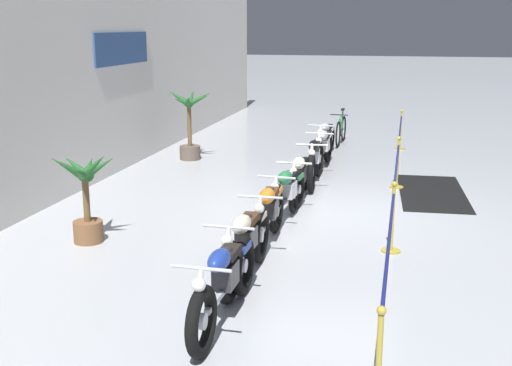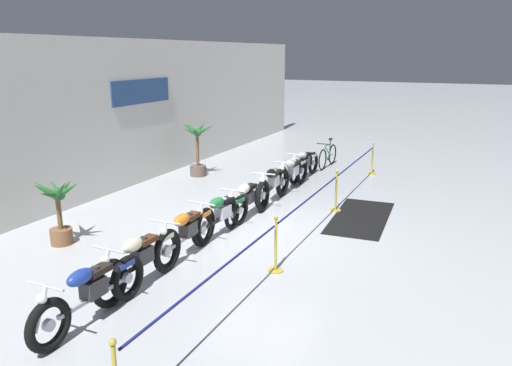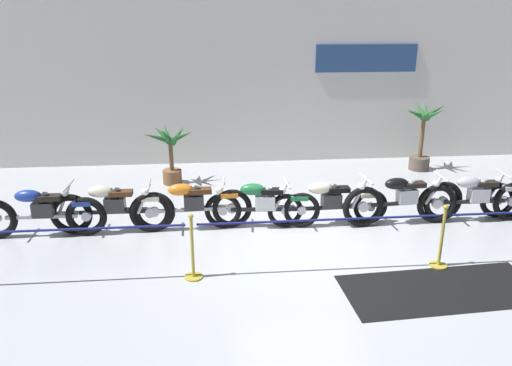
{
  "view_description": "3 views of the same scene",
  "coord_description": "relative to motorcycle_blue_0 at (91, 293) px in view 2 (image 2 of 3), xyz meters",
  "views": [
    {
      "loc": [
        -10.95,
        -1.21,
        3.21
      ],
      "look_at": [
        -1.35,
        1.04,
        0.78
      ],
      "focal_mm": 45.0,
      "sensor_mm": 36.0,
      "label": 1
    },
    {
      "loc": [
        -9.57,
        -4.24,
        3.8
      ],
      "look_at": [
        0.57,
        0.41,
        0.88
      ],
      "focal_mm": 35.0,
      "sensor_mm": 36.0,
      "label": 2
    },
    {
      "loc": [
        -1.59,
        -7.91,
        3.86
      ],
      "look_at": [
        -0.8,
        0.52,
        0.93
      ],
      "focal_mm": 35.0,
      "sensor_mm": 36.0,
      "label": 3
    }
  ],
  "objects": [
    {
      "name": "ground_plane",
      "position": [
        4.65,
        -0.63,
        -0.46
      ],
      "size": [
        120.0,
        120.0,
        0.0
      ],
      "primitive_type": "plane",
      "color": "#B2B7BC"
    },
    {
      "name": "back_wall",
      "position": [
        4.65,
        4.5,
        1.64
      ],
      "size": [
        28.0,
        0.29,
        4.2
      ],
      "color": "silver",
      "rests_on": "ground"
    },
    {
      "name": "motorcycle_blue_0",
      "position": [
        0.0,
        0.0,
        0.0
      ],
      "size": [
        2.3,
        0.62,
        0.94
      ],
      "color": "black",
      "rests_on": "ground"
    },
    {
      "name": "motorcycle_cream_1",
      "position": [
        1.24,
        0.07,
        0.01
      ],
      "size": [
        2.26,
        0.62,
        0.96
      ],
      "color": "black",
      "rests_on": "ground"
    },
    {
      "name": "motorcycle_orange_2",
      "position": [
        2.66,
        0.07,
        0.02
      ],
      "size": [
        2.26,
        0.62,
        0.95
      ],
      "color": "black",
      "rests_on": "ground"
    },
    {
      "name": "motorcycle_green_3",
      "position": [
        3.97,
        0.03,
        0.0
      ],
      "size": [
        2.16,
        0.62,
        0.92
      ],
      "color": "black",
      "rests_on": "ground"
    },
    {
      "name": "motorcycle_cream_4",
      "position": [
        5.22,
        0.02,
        0.0
      ],
      "size": [
        2.32,
        0.62,
        0.91
      ],
      "color": "black",
      "rests_on": "ground"
    },
    {
      "name": "motorcycle_black_5",
      "position": [
        6.66,
        -0.04,
        0.03
      ],
      "size": [
        2.41,
        0.62,
        0.98
      ],
      "color": "black",
      "rests_on": "ground"
    },
    {
      "name": "motorcycle_silver_6",
      "position": [
        8.06,
        -0.06,
        0.02
      ],
      "size": [
        2.28,
        0.62,
        0.96
      ],
      "color": "black",
      "rests_on": "ground"
    },
    {
      "name": "motorcycle_silver_7",
      "position": [
        9.39,
        0.06,
        0.0
      ],
      "size": [
        2.26,
        0.62,
        0.93
      ],
      "color": "black",
      "rests_on": "ground"
    },
    {
      "name": "bicycle",
      "position": [
        11.3,
        -0.13,
        -0.08
      ],
      "size": [
        1.73,
        0.48,
        0.96
      ],
      "color": "black",
      "rests_on": "ground"
    },
    {
      "name": "potted_palm_left_of_row",
      "position": [
        2.12,
        2.77,
        0.31
      ],
      "size": [
        1.16,
        1.01,
        1.47
      ],
      "color": "brown",
      "rests_on": "ground"
    },
    {
      "name": "potted_palm_right_of_row",
      "position": [
        8.37,
        3.27,
        0.43
      ],
      "size": [
        1.13,
        1.15,
        1.74
      ],
      "color": "brown",
      "rests_on": "ground"
    },
    {
      "name": "stanchion_far_left",
      "position": [
        3.19,
        -1.74,
        0.29
      ],
      "size": [
        12.46,
        0.28,
        1.05
      ],
      "color": "gold",
      "rests_on": "ground"
    },
    {
      "name": "stanchion_mid_left",
      "position": [
        2.73,
        -1.74,
        -0.1
      ],
      "size": [
        0.28,
        0.28,
        1.05
      ],
      "color": "gold",
      "rests_on": "ground"
    },
    {
      "name": "stanchion_mid_right",
      "position": [
        6.62,
        -1.74,
        -0.1
      ],
      "size": [
        0.28,
        0.28,
        1.05
      ],
      "color": "gold",
      "rests_on": "ground"
    },
    {
      "name": "stanchion_far_right",
      "position": [
        10.88,
        -1.74,
        -0.1
      ],
      "size": [
        0.28,
        0.28,
        1.05
      ],
      "color": "gold",
      "rests_on": "ground"
    },
    {
      "name": "floor_banner",
      "position": [
        6.38,
        -2.43,
        -0.46
      ],
      "size": [
        3.0,
        1.42,
        0.01
      ],
      "primitive_type": "cube",
      "rotation": [
        0.0,
        0.0,
        0.06
      ],
      "color": "black",
      "rests_on": "ground"
    }
  ]
}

